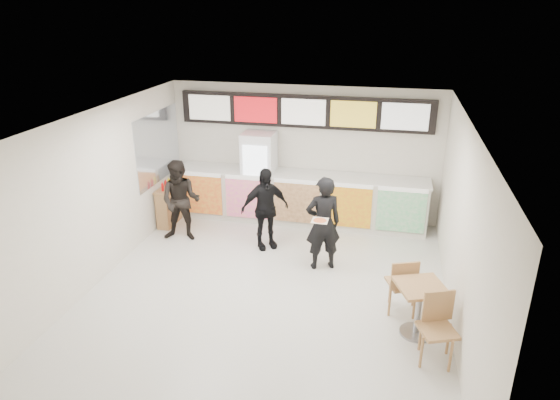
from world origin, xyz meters
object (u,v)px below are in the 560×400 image
(service_counter, at_px, (300,198))
(customer_left, at_px, (181,201))
(condiment_ledge, at_px, (169,205))
(drinks_fridge, at_px, (259,177))
(customer_main, at_px, (323,223))
(customer_mid, at_px, (265,209))
(cafe_table, at_px, (419,301))

(service_counter, bearing_deg, customer_left, -147.60)
(service_counter, relative_size, condiment_ledge, 5.43)
(drinks_fridge, height_order, customer_main, drinks_fridge)
(drinks_fridge, relative_size, condiment_ledge, 1.95)
(customer_main, relative_size, customer_mid, 1.07)
(service_counter, distance_m, drinks_fridge, 1.03)
(customer_main, height_order, customer_left, customer_main)
(customer_mid, bearing_deg, cafe_table, -71.78)
(service_counter, relative_size, customer_left, 3.26)
(customer_mid, bearing_deg, condiment_ledge, 131.43)
(customer_left, xyz_separation_m, cafe_table, (4.68, -2.24, -0.28))
(customer_mid, distance_m, cafe_table, 3.71)
(service_counter, bearing_deg, cafe_table, -55.89)
(service_counter, xyz_separation_m, customer_main, (0.79, -1.95, 0.32))
(customer_mid, bearing_deg, service_counter, 38.06)
(condiment_ledge, bearing_deg, service_counter, 14.92)
(drinks_fridge, xyz_separation_m, cafe_table, (3.40, -3.66, -0.42))
(service_counter, height_order, customer_main, customer_main)
(cafe_table, relative_size, condiment_ledge, 1.70)
(drinks_fridge, bearing_deg, service_counter, -0.99)
(customer_left, relative_size, customer_mid, 1.02)
(customer_left, distance_m, customer_mid, 1.77)
(service_counter, height_order, customer_left, customer_left)
(customer_main, xyz_separation_m, customer_mid, (-1.24, 0.57, -0.06))
(service_counter, height_order, condiment_ledge, service_counter)
(customer_mid, xyz_separation_m, cafe_table, (2.92, -2.27, -0.26))
(service_counter, xyz_separation_m, cafe_table, (2.47, -3.65, 0.00))
(service_counter, xyz_separation_m, customer_left, (-2.21, -1.41, 0.28))
(drinks_fridge, bearing_deg, cafe_table, -47.09)
(drinks_fridge, bearing_deg, customer_main, -48.65)
(condiment_ledge, bearing_deg, customer_main, -18.32)
(cafe_table, bearing_deg, customer_mid, 120.68)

